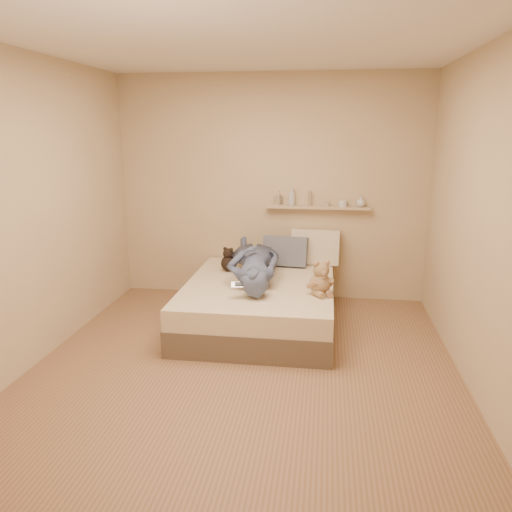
# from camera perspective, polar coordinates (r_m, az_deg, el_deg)

# --- Properties ---
(room) EXTENTS (3.80, 3.80, 3.80)m
(room) POSITION_cam_1_polar(r_m,az_deg,el_deg) (4.02, -1.31, 4.66)
(room) COLOR #8C6548
(room) RESTS_ON ground
(bed) EXTENTS (1.50, 1.90, 0.45)m
(bed) POSITION_cam_1_polar(r_m,az_deg,el_deg) (5.18, 0.44, -5.43)
(bed) COLOR brown
(bed) RESTS_ON floor
(game_console) EXTENTS (0.16, 0.09, 0.05)m
(game_console) POSITION_cam_1_polar(r_m,az_deg,el_deg) (4.59, -1.92, -3.32)
(game_console) COLOR #ABADB1
(game_console) RESTS_ON bed
(teddy_bear) EXTENTS (0.27, 0.28, 0.34)m
(teddy_bear) POSITION_cam_1_polar(r_m,az_deg,el_deg) (4.75, 7.41, -2.77)
(teddy_bear) COLOR tan
(teddy_bear) RESTS_ON bed
(dark_plush) EXTENTS (0.18, 0.18, 0.27)m
(dark_plush) POSITION_cam_1_polar(r_m,az_deg,el_deg) (5.50, -3.14, -0.54)
(dark_plush) COLOR black
(dark_plush) RESTS_ON bed
(pillow_cream) EXTENTS (0.56, 0.24, 0.42)m
(pillow_cream) POSITION_cam_1_polar(r_m,az_deg,el_deg) (5.82, 6.80, 1.05)
(pillow_cream) COLOR beige
(pillow_cream) RESTS_ON bed
(pillow_grey) EXTENTS (0.52, 0.26, 0.36)m
(pillow_grey) POSITION_cam_1_polar(r_m,az_deg,el_deg) (5.71, 3.37, 0.55)
(pillow_grey) COLOR slate
(pillow_grey) RESTS_ON bed
(person) EXTENTS (0.75, 1.57, 0.36)m
(person) POSITION_cam_1_polar(r_m,az_deg,el_deg) (5.22, -0.24, -0.62)
(person) COLOR #464F6E
(person) RESTS_ON bed
(wall_shelf) EXTENTS (1.20, 0.12, 0.03)m
(wall_shelf) POSITION_cam_1_polar(r_m,az_deg,el_deg) (5.81, 7.06, 5.54)
(wall_shelf) COLOR tan
(wall_shelf) RESTS_ON wall_back
(shelf_bottles) EXTENTS (1.05, 0.11, 0.21)m
(shelf_bottles) POSITION_cam_1_polar(r_m,az_deg,el_deg) (5.80, 7.05, 6.43)
(shelf_bottles) COLOR white
(shelf_bottles) RESTS_ON wall_shelf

